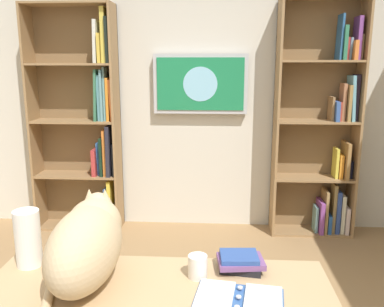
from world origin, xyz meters
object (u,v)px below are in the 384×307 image
object	(u,v)px
cat	(88,241)
wall_mounted_tv	(200,84)
coffee_mug	(198,266)
bookshelf_left	(325,130)
paper_towel_roll	(28,238)
open_binder	(239,299)
bookshelf_right	(87,124)
desk_book_stack	(240,262)

from	to	relation	value
cat	wall_mounted_tv	bearing A→B (deg)	-98.21
coffee_mug	wall_mounted_tv	bearing A→B (deg)	-87.86
bookshelf_left	paper_towel_roll	size ratio (longest dim) A/B	8.73
open_binder	coffee_mug	size ratio (longest dim) A/B	3.72
bookshelf_right	wall_mounted_tv	distance (m)	1.16
open_binder	paper_towel_roll	bearing A→B (deg)	-14.14
cat	desk_book_stack	world-z (taller)	cat
wall_mounted_tv	desk_book_stack	xyz separation A→B (m)	(-0.27, 2.32, -0.63)
wall_mounted_tv	paper_towel_roll	size ratio (longest dim) A/B	3.55
wall_mounted_tv	open_binder	distance (m)	2.65
bookshelf_left	bookshelf_right	world-z (taller)	bookshelf_left
bookshelf_right	coffee_mug	xyz separation A→B (m)	(-1.18, 2.31, -0.24)
coffee_mug	bookshelf_right	bearing A→B (deg)	-62.87
cat	bookshelf_right	bearing A→B (deg)	-72.49
bookshelf_right	desk_book_stack	xyz separation A→B (m)	(-1.36, 2.24, -0.25)
open_binder	paper_towel_roll	size ratio (longest dim) A/B	1.42
bookshelf_right	wall_mounted_tv	world-z (taller)	bookshelf_right
bookshelf_right	cat	xyz separation A→B (m)	(-0.74, 2.35, -0.11)
bookshelf_left	wall_mounted_tv	bearing A→B (deg)	-4.02
wall_mounted_tv	coffee_mug	bearing A→B (deg)	92.14
wall_mounted_tv	paper_towel_roll	world-z (taller)	wall_mounted_tv
cat	bookshelf_left	bearing A→B (deg)	-122.88
desk_book_stack	wall_mounted_tv	bearing A→B (deg)	-83.39
bookshelf_right	coffee_mug	world-z (taller)	bookshelf_right
paper_towel_roll	desk_book_stack	distance (m)	0.92
bookshelf_left	paper_towel_roll	bearing A→B (deg)	51.02
cat	paper_towel_roll	distance (m)	0.32
open_binder	desk_book_stack	xyz separation A→B (m)	(-0.02, -0.24, 0.03)
cat	coffee_mug	size ratio (longest dim) A/B	7.20
paper_towel_roll	coffee_mug	bearing A→B (deg)	175.38
wall_mounted_tv	paper_towel_roll	bearing A→B (deg)	74.40
bookshelf_left	cat	bearing A→B (deg)	57.12
desk_book_stack	open_binder	bearing A→B (deg)	85.52
open_binder	paper_towel_roll	xyz separation A→B (m)	(0.90, -0.23, 0.12)
paper_towel_roll	coffee_mug	distance (m)	0.75
open_binder	desk_book_stack	distance (m)	0.24
wall_mounted_tv	paper_towel_roll	xyz separation A→B (m)	(0.65, 2.33, -0.54)
bookshelf_right	open_binder	distance (m)	2.83
wall_mounted_tv	cat	bearing A→B (deg)	81.79
bookshelf_right	open_binder	world-z (taller)	bookshelf_right
wall_mounted_tv	paper_towel_roll	distance (m)	2.48
wall_mounted_tv	coffee_mug	world-z (taller)	wall_mounted_tv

